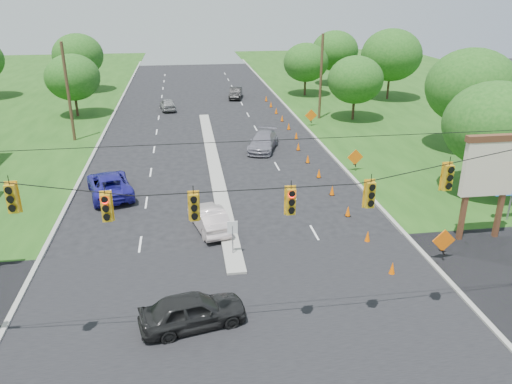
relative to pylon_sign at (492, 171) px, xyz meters
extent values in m
plane|color=black|center=(-14.31, -6.20, -4.00)|extent=(160.00, 160.00, 0.00)
cube|color=black|center=(-14.31, -6.20, -4.00)|extent=(160.00, 14.00, 0.02)
cube|color=gray|center=(-24.41, 23.80, -4.00)|extent=(0.25, 110.00, 0.16)
cube|color=gray|center=(-4.21, 23.80, -4.00)|extent=(0.25, 110.00, 0.16)
cube|color=gray|center=(-14.31, 14.80, -4.00)|extent=(1.00, 34.00, 0.18)
cylinder|color=gray|center=(-14.31, -0.20, -3.10)|extent=(0.06, 0.06, 1.80)
cube|color=white|center=(-14.31, -0.20, -2.30)|extent=(0.55, 0.04, 0.70)
cylinder|color=black|center=(-14.31, -7.20, 3.00)|extent=(24.00, 0.04, 0.04)
cube|color=yellow|center=(-22.31, -7.20, 2.75)|extent=(0.34, 0.24, 1.00)
cube|color=yellow|center=(-19.31, -7.20, 2.22)|extent=(0.34, 0.24, 1.00)
cube|color=yellow|center=(-16.31, -7.20, 2.05)|extent=(0.34, 0.24, 1.00)
cube|color=yellow|center=(-12.81, -7.20, 2.05)|extent=(0.34, 0.24, 1.00)
cube|color=yellow|center=(-9.81, -7.20, 2.14)|extent=(0.34, 0.24, 1.00)
cube|color=yellow|center=(-6.81, -7.20, 2.66)|extent=(0.34, 0.24, 1.00)
cylinder|color=#422D1C|center=(-26.81, 23.80, 0.50)|extent=(0.28, 0.28, 9.00)
cylinder|color=#422D1C|center=(-1.81, 28.80, 0.50)|extent=(0.28, 0.28, 9.00)
cube|color=#59331E|center=(-1.41, -0.20, -1.80)|extent=(0.25, 0.25, 4.40)
cube|color=#59331E|center=(0.79, -0.20, -1.80)|extent=(0.25, 0.25, 4.40)
cube|color=beige|center=(-0.31, -0.20, 0.30)|extent=(3.00, 0.35, 3.20)
cube|color=#59331E|center=(-0.31, -0.20, 1.95)|extent=(3.20, 0.40, 0.35)
cylinder|color=gray|center=(2.89, 1.80, -2.80)|extent=(0.12, 0.12, 2.40)
cone|color=#FF6101|center=(-6.65, -3.20, -3.65)|extent=(0.32, 0.32, 0.70)
cone|color=#FF6101|center=(-6.65, 0.30, -3.65)|extent=(0.32, 0.32, 0.70)
cone|color=#FF6101|center=(-6.65, 3.80, -3.65)|extent=(0.32, 0.32, 0.70)
cone|color=#FF6101|center=(-6.65, 7.30, -3.65)|extent=(0.32, 0.32, 0.70)
cone|color=#FF6101|center=(-6.65, 10.80, -3.65)|extent=(0.32, 0.32, 0.70)
cone|color=#FF6101|center=(-6.65, 14.30, -3.65)|extent=(0.32, 0.32, 0.70)
cone|color=#FF6101|center=(-6.65, 17.80, -3.65)|extent=(0.32, 0.32, 0.70)
cone|color=#FF6101|center=(-6.05, 21.30, -3.65)|extent=(0.32, 0.32, 0.70)
cone|color=#FF6101|center=(-6.05, 24.80, -3.65)|extent=(0.32, 0.32, 0.70)
cone|color=#FF6101|center=(-6.05, 28.30, -3.65)|extent=(0.32, 0.32, 0.70)
cone|color=#FF6101|center=(-6.05, 31.80, -3.65)|extent=(0.32, 0.32, 0.70)
cone|color=#FF6101|center=(-6.05, 35.30, -3.65)|extent=(0.32, 0.32, 0.70)
cone|color=#FF6101|center=(-6.05, 38.80, -3.65)|extent=(0.32, 0.32, 0.70)
cube|color=black|center=(-3.51, -2.20, -3.45)|extent=(0.06, 0.58, 0.26)
cube|color=black|center=(-3.51, -2.20, -3.45)|extent=(0.06, 0.58, 0.26)
cube|color=orange|center=(-3.51, -2.20, -2.85)|extent=(1.27, 0.05, 1.27)
cube|color=black|center=(-3.51, 11.80, -3.45)|extent=(0.06, 0.58, 0.26)
cube|color=black|center=(-3.51, 11.80, -3.45)|extent=(0.06, 0.58, 0.26)
cube|color=orange|center=(-3.51, 11.80, -2.85)|extent=(1.27, 0.05, 1.27)
cube|color=black|center=(-3.51, 25.80, -3.45)|extent=(0.06, 0.58, 0.26)
cube|color=black|center=(-3.51, 25.80, -3.45)|extent=(0.06, 0.58, 0.26)
cube|color=orange|center=(-3.51, 25.80, -2.85)|extent=(1.27, 0.05, 1.27)
cylinder|color=black|center=(-28.31, 33.80, -2.74)|extent=(0.28, 0.28, 2.52)
ellipsoid|color=#194C14|center=(-28.31, 33.80, 0.34)|extent=(5.88, 5.88, 5.04)
cylinder|color=black|center=(-30.31, 48.80, -2.56)|extent=(0.28, 0.28, 2.88)
ellipsoid|color=#194C14|center=(-30.31, 48.80, 0.96)|extent=(6.72, 6.72, 5.76)
cylinder|color=black|center=(3.69, 5.80, -2.56)|extent=(0.28, 0.28, 2.88)
ellipsoid|color=#194C14|center=(3.69, 5.80, 0.96)|extent=(6.72, 6.72, 5.76)
cylinder|color=black|center=(7.69, 15.80, -2.38)|extent=(0.28, 0.28, 3.24)
ellipsoid|color=#194C14|center=(7.69, 15.80, 1.58)|extent=(7.56, 7.56, 6.48)
cylinder|color=black|center=(1.69, 27.80, -2.74)|extent=(0.28, 0.28, 2.52)
ellipsoid|color=#194C14|center=(1.69, 27.80, 0.34)|extent=(5.88, 5.88, 5.04)
cylinder|color=black|center=(9.69, 37.80, -2.38)|extent=(0.28, 0.28, 3.24)
ellipsoid|color=#194C14|center=(9.69, 37.80, 1.58)|extent=(7.56, 7.56, 6.48)
cylinder|color=black|center=(5.69, 48.80, -2.56)|extent=(0.28, 0.28, 2.88)
ellipsoid|color=#194C14|center=(5.69, 48.80, 0.96)|extent=(6.72, 6.72, 5.76)
cylinder|color=black|center=(-0.31, 41.80, -2.74)|extent=(0.28, 0.28, 2.52)
ellipsoid|color=#194C14|center=(-0.31, 41.80, 0.34)|extent=(5.88, 5.88, 5.04)
imported|color=black|center=(-16.57, -5.89, -3.24)|extent=(4.76, 2.71, 1.52)
imported|color=beige|center=(-15.37, 3.23, -3.27)|extent=(2.51, 4.66, 1.46)
imported|color=navy|center=(-21.84, 9.53, -3.21)|extent=(3.97, 6.19, 1.59)
imported|color=gray|center=(-9.72, 18.38, -3.25)|extent=(3.70, 5.61, 1.51)
imported|color=gray|center=(-18.36, 35.49, -3.32)|extent=(2.15, 4.20, 1.37)
imported|color=black|center=(-9.71, 41.18, -3.30)|extent=(2.23, 4.45, 1.40)
camera|label=1|loc=(-16.48, -23.52, 9.21)|focal=35.00mm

